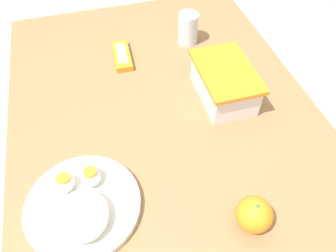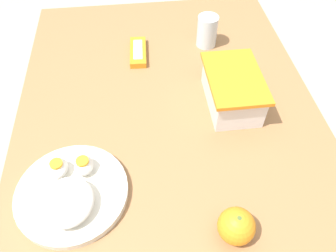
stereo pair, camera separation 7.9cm
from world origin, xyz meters
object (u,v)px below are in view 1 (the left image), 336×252
Objects in this scene: rice_plate at (83,206)px; candy_bar at (122,56)px; drinking_glass at (188,28)px; food_container at (224,85)px; orange_fruit at (254,215)px.

rice_plate is 1.75× the size of candy_bar.
drinking_glass reaches higher than candy_bar.
drinking_glass reaches higher than food_container.
orange_fruit is 0.31× the size of rice_plate.
candy_bar is at bearing -83.01° from drinking_glass.
food_container is 1.52× the size of candy_bar.
orange_fruit is (0.35, -0.08, -0.01)m from food_container.
food_container is 0.26m from drinking_glass.
drinking_glass is (-0.26, -0.02, 0.01)m from food_container.
candy_bar is 0.22m from drinking_glass.
candy_bar is at bearing 160.30° from rice_plate.
food_container is at bearing 44.78° from candy_bar.
orange_fruit is 0.62m from drinking_glass.
orange_fruit reaches higher than rice_plate.
food_container is 0.87× the size of rice_plate.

